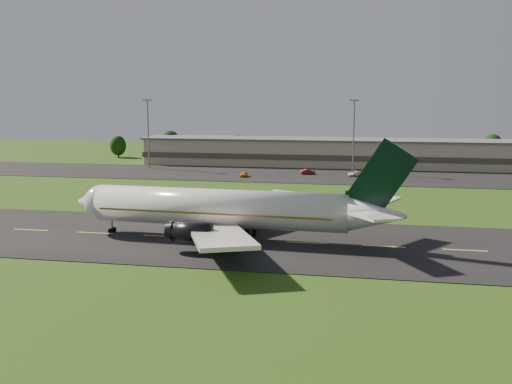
% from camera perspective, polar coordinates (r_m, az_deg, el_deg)
% --- Properties ---
extents(ground, '(360.00, 360.00, 0.00)m').
position_cam_1_polar(ground, '(83.43, 5.06, -5.15)').
color(ground, '#1C4110').
rests_on(ground, ground).
extents(taxiway, '(220.00, 30.00, 0.10)m').
position_cam_1_polar(taxiway, '(83.41, 5.06, -5.12)').
color(taxiway, black).
rests_on(taxiway, ground).
extents(apron, '(260.00, 30.00, 0.10)m').
position_cam_1_polar(apron, '(154.00, 7.71, 1.57)').
color(apron, black).
rests_on(apron, ground).
extents(airliner, '(51.30, 42.14, 15.57)m').
position_cam_1_polar(airliner, '(84.35, -3.16, -1.72)').
color(airliner, white).
rests_on(airliner, ground).
extents(terminal, '(145.00, 16.00, 8.40)m').
position_cam_1_polar(terminal, '(177.38, 10.22, 3.82)').
color(terminal, '#B6AA8B').
rests_on(terminal, ground).
extents(light_mast_west, '(2.40, 1.20, 20.35)m').
position_cam_1_polar(light_mast_west, '(172.38, -10.75, 6.57)').
color(light_mast_west, gray).
rests_on(light_mast_west, ground).
extents(light_mast_centre, '(2.40, 1.20, 20.35)m').
position_cam_1_polar(light_mast_centre, '(160.60, 9.75, 6.39)').
color(light_mast_centre, gray).
rests_on(light_mast_centre, ground).
extents(tree_line, '(195.80, 9.72, 10.05)m').
position_cam_1_polar(tree_line, '(188.82, 18.65, 4.11)').
color(tree_line, black).
rests_on(tree_line, ground).
extents(service_vehicle_a, '(1.72, 4.00, 1.35)m').
position_cam_1_polar(service_vehicle_a, '(151.49, -1.22, 1.80)').
color(service_vehicle_a, orange).
rests_on(service_vehicle_a, apron).
extents(service_vehicle_b, '(4.21, 2.30, 1.32)m').
position_cam_1_polar(service_vehicle_b, '(156.73, 5.20, 2.02)').
color(service_vehicle_b, maroon).
rests_on(service_vehicle_b, apron).
extents(service_vehicle_c, '(4.84, 4.90, 1.31)m').
position_cam_1_polar(service_vehicle_c, '(155.12, 9.90, 1.84)').
color(service_vehicle_c, white).
rests_on(service_vehicle_c, apron).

